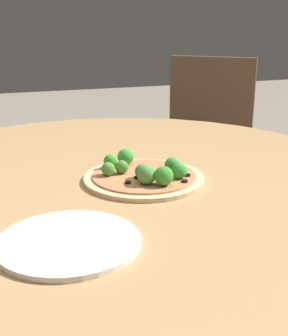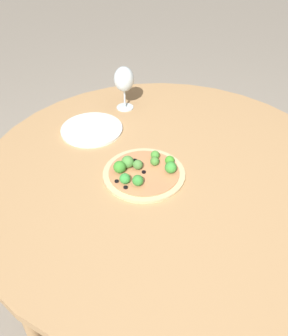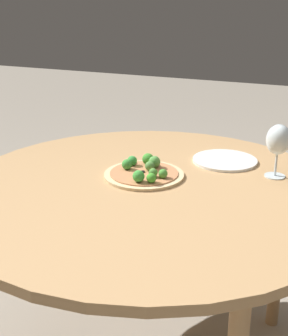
# 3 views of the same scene
# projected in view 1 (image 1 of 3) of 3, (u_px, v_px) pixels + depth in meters

# --- Properties ---
(dining_table) EXTENTS (1.28, 1.28, 0.72)m
(dining_table) POSITION_uv_depth(u_px,v_px,m) (118.00, 198.00, 1.12)
(dining_table) COLOR tan
(dining_table) RESTS_ON ground_plane
(chair) EXTENTS (0.56, 0.56, 0.90)m
(chair) POSITION_uv_depth(u_px,v_px,m) (204.00, 152.00, 2.06)
(chair) COLOR brown
(chair) RESTS_ON ground_plane
(pizza) EXTENTS (0.27, 0.27, 0.06)m
(pizza) POSITION_uv_depth(u_px,v_px,m) (144.00, 175.00, 1.06)
(pizza) COLOR #DBBC89
(pizza) RESTS_ON dining_table
(plate_near) EXTENTS (0.24, 0.24, 0.01)m
(plate_near) POSITION_uv_depth(u_px,v_px,m) (68.00, 242.00, 0.76)
(plate_near) COLOR white
(plate_near) RESTS_ON dining_table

